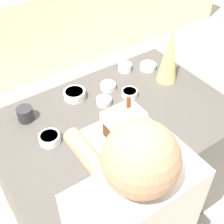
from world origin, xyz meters
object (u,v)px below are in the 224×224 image
(baking_tray, at_px, (123,135))
(decorative_tree, at_px, (170,54))
(candy_bowl_far_right, at_px, (74,94))
(candy_bowl_far_left, at_px, (148,66))
(candy_bowl_front_corner, at_px, (130,93))
(candy_bowl_near_tray_left, at_px, (104,101))
(candy_bowl_beside_tree, at_px, (50,138))
(candy_bowl_center_rear, at_px, (108,86))
(mug, at_px, (25,114))
(gingerbread_house, at_px, (123,123))
(candy_bowl_behind_tray, at_px, (125,67))

(baking_tray, xyz_separation_m, decorative_tree, (0.56, 0.26, 0.20))
(candy_bowl_far_right, distance_m, candy_bowl_far_left, 0.59)
(candy_bowl_front_corner, distance_m, candy_bowl_far_left, 0.33)
(candy_bowl_near_tray_left, xyz_separation_m, candy_bowl_front_corner, (0.18, -0.02, -0.00))
(candy_bowl_beside_tree, xyz_separation_m, candy_bowl_far_left, (0.89, 0.24, -0.01))
(baking_tray, bearing_deg, candy_bowl_center_rear, 67.17)
(candy_bowl_far_right, xyz_separation_m, mug, (-0.34, -0.01, 0.01))
(baking_tray, bearing_deg, candy_bowl_far_right, 97.65)
(gingerbread_house, xyz_separation_m, candy_bowl_center_rear, (0.17, 0.41, -0.08))
(candy_bowl_front_corner, height_order, mug, mug)
(candy_bowl_far_left, bearing_deg, candy_bowl_front_corner, -150.05)
(candy_bowl_center_rear, xyz_separation_m, mug, (-0.57, 0.03, 0.02))
(candy_bowl_near_tray_left, height_order, mug, mug)
(candy_bowl_far_right, bearing_deg, candy_bowl_near_tray_left, -52.06)
(candy_bowl_far_right, relative_size, candy_bowl_behind_tray, 1.48)
(gingerbread_house, bearing_deg, candy_bowl_front_corner, 47.57)
(mug, bearing_deg, baking_tray, -47.53)
(candy_bowl_far_right, relative_size, candy_bowl_beside_tree, 1.18)
(decorative_tree, bearing_deg, candy_bowl_near_tray_left, 177.02)
(gingerbread_house, xyz_separation_m, candy_bowl_front_corner, (0.24, 0.27, -0.08))
(candy_bowl_far_right, relative_size, candy_bowl_center_rear, 1.35)
(candy_bowl_far_right, relative_size, candy_bowl_far_left, 1.22)
(candy_bowl_center_rear, relative_size, candy_bowl_near_tray_left, 1.08)
(candy_bowl_near_tray_left, relative_size, candy_bowl_far_left, 0.83)
(candy_bowl_far_left, bearing_deg, candy_bowl_near_tray_left, -163.02)
(decorative_tree, distance_m, candy_bowl_beside_tree, 0.93)
(decorative_tree, xyz_separation_m, candy_bowl_front_corner, (-0.31, 0.00, -0.18))
(baking_tray, height_order, candy_bowl_beside_tree, candy_bowl_beside_tree)
(gingerbread_house, xyz_separation_m, candy_bowl_behind_tray, (0.38, 0.51, -0.07))
(gingerbread_house, bearing_deg, candy_bowl_far_right, 97.70)
(baking_tray, bearing_deg, candy_bowl_front_corner, 47.54)
(candy_bowl_far_right, height_order, mug, mug)
(candy_bowl_center_rear, distance_m, candy_bowl_far_left, 0.36)
(candy_bowl_behind_tray, bearing_deg, candy_bowl_center_rear, -153.98)
(decorative_tree, distance_m, mug, 0.98)
(candy_bowl_far_right, relative_size, candy_bowl_near_tray_left, 1.46)
(candy_bowl_front_corner, bearing_deg, mug, 165.66)
(decorative_tree, xyz_separation_m, candy_bowl_far_right, (-0.62, 0.18, -0.17))
(baking_tray, xyz_separation_m, candy_bowl_far_right, (-0.06, 0.45, 0.03))
(candy_bowl_far_left, distance_m, mug, 0.93)
(decorative_tree, height_order, candy_bowl_near_tray_left, decorative_tree)
(gingerbread_house, height_order, candy_bowl_far_right, gingerbread_house)
(gingerbread_house, relative_size, candy_bowl_center_rear, 2.23)
(gingerbread_house, relative_size, mug, 2.45)
(candy_bowl_far_right, bearing_deg, candy_bowl_front_corner, -30.21)
(decorative_tree, bearing_deg, candy_bowl_center_rear, 159.71)
(baking_tray, xyz_separation_m, candy_bowl_behind_tray, (0.38, 0.51, 0.03))
(candy_bowl_center_rear, bearing_deg, mug, 177.44)
(gingerbread_house, distance_m, candy_bowl_far_left, 0.69)
(baking_tray, height_order, mug, mug)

